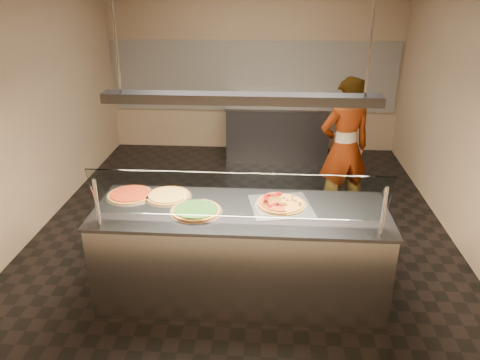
# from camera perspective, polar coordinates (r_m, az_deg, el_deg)

# --- Properties ---
(ground) EXTENTS (5.00, 6.00, 0.02)m
(ground) POSITION_cam_1_polar(r_m,az_deg,el_deg) (5.87, 0.38, -5.85)
(ground) COLOR black
(ground) RESTS_ON ground
(wall_back) EXTENTS (5.00, 0.02, 3.00)m
(wall_back) POSITION_cam_1_polar(r_m,az_deg,el_deg) (8.24, 1.74, 13.91)
(wall_back) COLOR tan
(wall_back) RESTS_ON ground
(wall_front) EXTENTS (5.00, 0.02, 3.00)m
(wall_front) POSITION_cam_1_polar(r_m,az_deg,el_deg) (2.52, -3.82, -9.27)
(wall_front) COLOR tan
(wall_front) RESTS_ON ground
(wall_left) EXTENTS (0.02, 6.00, 3.00)m
(wall_left) POSITION_cam_1_polar(r_m,az_deg,el_deg) (6.00, -24.55, 8.20)
(wall_left) COLOR tan
(wall_left) RESTS_ON ground
(wall_right) EXTENTS (0.02, 6.00, 3.00)m
(wall_right) POSITION_cam_1_polar(r_m,az_deg,el_deg) (5.73, 26.57, 7.21)
(wall_right) COLOR tan
(wall_right) RESTS_ON ground
(tile_band) EXTENTS (4.90, 0.02, 1.20)m
(tile_band) POSITION_cam_1_polar(r_m,az_deg,el_deg) (8.25, 1.72, 12.50)
(tile_band) COLOR silver
(tile_band) RESTS_ON wall_back
(serving_counter) EXTENTS (2.67, 0.94, 0.93)m
(serving_counter) POSITION_cam_1_polar(r_m,az_deg,el_deg) (4.48, 0.10, -8.90)
(serving_counter) COLOR #B7B7BC
(serving_counter) RESTS_ON ground
(sneeze_guard) EXTENTS (2.43, 0.18, 0.54)m
(sneeze_guard) POSITION_cam_1_polar(r_m,az_deg,el_deg) (3.81, -0.24, -1.98)
(sneeze_guard) COLOR #B7B7BC
(sneeze_guard) RESTS_ON serving_counter
(perforated_tray) EXTENTS (0.63, 0.63, 0.01)m
(perforated_tray) POSITION_cam_1_polar(r_m,az_deg,el_deg) (4.32, 5.02, -3.10)
(perforated_tray) COLOR silver
(perforated_tray) RESTS_ON serving_counter
(half_pizza_pepperoni) EXTENTS (0.31, 0.48, 0.05)m
(half_pizza_pepperoni) POSITION_cam_1_polar(r_m,az_deg,el_deg) (4.31, 3.60, -2.73)
(half_pizza_pepperoni) COLOR brown
(half_pizza_pepperoni) RESTS_ON perforated_tray
(half_pizza_sausage) EXTENTS (0.31, 0.48, 0.04)m
(half_pizza_sausage) POSITION_cam_1_polar(r_m,az_deg,el_deg) (4.32, 6.48, -2.89)
(half_pizza_sausage) COLOR brown
(half_pizza_sausage) RESTS_ON perforated_tray
(pizza_spinach) EXTENTS (0.48, 0.48, 0.03)m
(pizza_spinach) POSITION_cam_1_polar(r_m,az_deg,el_deg) (4.22, -5.38, -3.69)
(pizza_spinach) COLOR silver
(pizza_spinach) RESTS_ON serving_counter
(pizza_cheese) EXTENTS (0.46, 0.46, 0.03)m
(pizza_cheese) POSITION_cam_1_polar(r_m,az_deg,el_deg) (4.53, -8.74, -1.88)
(pizza_cheese) COLOR silver
(pizza_cheese) RESTS_ON serving_counter
(pizza_tomato) EXTENTS (0.46, 0.46, 0.03)m
(pizza_tomato) POSITION_cam_1_polar(r_m,az_deg,el_deg) (4.62, -13.22, -1.73)
(pizza_tomato) COLOR silver
(pizza_tomato) RESTS_ON serving_counter
(pizza_spatula) EXTENTS (0.21, 0.23, 0.02)m
(pizza_spatula) POSITION_cam_1_polar(r_m,az_deg,el_deg) (4.41, -6.21, -2.27)
(pizza_spatula) COLOR #B7B7BC
(pizza_spatula) RESTS_ON pizza_spinach
(prep_table) EXTENTS (1.72, 0.74, 0.93)m
(prep_table) POSITION_cam_1_polar(r_m,az_deg,el_deg) (8.03, 4.54, 6.00)
(prep_table) COLOR #434349
(prep_table) RESTS_ON ground
(worker) EXTENTS (0.76, 0.61, 1.80)m
(worker) POSITION_cam_1_polar(r_m,az_deg,el_deg) (5.99, 12.61, 3.75)
(worker) COLOR #2C2B30
(worker) RESTS_ON ground
(heat_lamp_housing) EXTENTS (2.30, 0.18, 0.08)m
(heat_lamp_housing) POSITION_cam_1_polar(r_m,az_deg,el_deg) (3.89, 0.11, 9.89)
(heat_lamp_housing) COLOR #434349
(heat_lamp_housing) RESTS_ON ceiling
(lamp_rod_left) EXTENTS (0.02, 0.02, 1.01)m
(lamp_rod_left) POSITION_cam_1_polar(r_m,az_deg,el_deg) (3.99, -15.05, 17.42)
(lamp_rod_left) COLOR #B7B7BC
(lamp_rod_left) RESTS_ON ceiling
(lamp_rod_right) EXTENTS (0.02, 0.02, 1.01)m
(lamp_rod_right) POSITION_cam_1_polar(r_m,az_deg,el_deg) (3.87, 15.78, 17.17)
(lamp_rod_right) COLOR #B7B7BC
(lamp_rod_right) RESTS_ON ceiling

